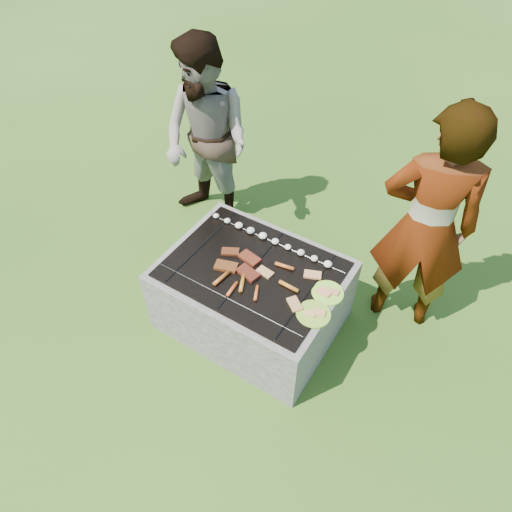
% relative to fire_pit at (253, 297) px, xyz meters
% --- Properties ---
extents(lawn, '(60.00, 60.00, 0.00)m').
position_rel_fire_pit_xyz_m(lawn, '(0.00, 0.00, -0.28)').
color(lawn, '#294B12').
rests_on(lawn, ground).
extents(fire_pit, '(1.30, 1.00, 0.62)m').
position_rel_fire_pit_xyz_m(fire_pit, '(0.00, 0.00, 0.00)').
color(fire_pit, gray).
rests_on(fire_pit, ground).
extents(mushrooms, '(1.06, 0.06, 0.04)m').
position_rel_fire_pit_xyz_m(mushrooms, '(-0.04, 0.32, 0.35)').
color(mushrooms, white).
rests_on(mushrooms, fire_pit).
extents(pork_slabs, '(0.40, 0.29, 0.02)m').
position_rel_fire_pit_xyz_m(pork_slabs, '(-0.10, -0.02, 0.34)').
color(pork_slabs, brown).
rests_on(pork_slabs, fire_pit).
extents(sausages, '(0.54, 0.47, 0.03)m').
position_rel_fire_pit_xyz_m(sausages, '(0.08, -0.11, 0.34)').
color(sausages, '#F85F28').
rests_on(sausages, fire_pit).
extents(bread_on_grate, '(0.45, 0.42, 0.02)m').
position_rel_fire_pit_xyz_m(bread_on_grate, '(0.31, 0.02, 0.34)').
color(bread_on_grate, '#DFA972').
rests_on(bread_on_grate, fire_pit).
extents(plate_far, '(0.27, 0.27, 0.03)m').
position_rel_fire_pit_xyz_m(plate_far, '(0.56, 0.09, 0.33)').
color(plate_far, '#CAFC3C').
rests_on(plate_far, fire_pit).
extents(plate_near, '(0.30, 0.30, 0.03)m').
position_rel_fire_pit_xyz_m(plate_near, '(0.56, -0.12, 0.33)').
color(plate_near, gold).
rests_on(plate_near, fire_pit).
extents(cook, '(0.78, 0.63, 1.87)m').
position_rel_fire_pit_xyz_m(cook, '(0.96, 0.72, 0.65)').
color(cook, gray).
rests_on(cook, ground).
extents(bystander, '(0.94, 0.77, 1.78)m').
position_rel_fire_pit_xyz_m(bystander, '(-1.00, 0.83, 0.61)').
color(bystander, gray).
rests_on(bystander, ground).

